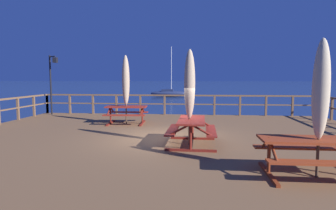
{
  "coord_description": "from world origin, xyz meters",
  "views": [
    {
      "loc": [
        0.97,
        -9.05,
        2.77
      ],
      "look_at": [
        0.0,
        0.91,
        1.82
      ],
      "focal_mm": 29.82,
      "sensor_mm": 36.0,
      "label": 1
    }
  ],
  "objects_px": {
    "patio_umbrella_tall_back_left": "(190,85)",
    "picnic_table_front_left": "(126,111)",
    "picnic_table_back_right": "(313,149)",
    "sailboat_distant": "(169,93)",
    "patio_umbrella_short_front": "(321,90)",
    "picnic_table_mid_left": "(192,126)",
    "patio_umbrella_tall_mid_right": "(126,80)",
    "lamp_post_hooked": "(52,76)"
  },
  "relations": [
    {
      "from": "patio_umbrella_tall_back_left",
      "to": "picnic_table_front_left",
      "type": "bearing_deg",
      "value": 127.53
    },
    {
      "from": "picnic_table_back_right",
      "to": "patio_umbrella_tall_back_left",
      "type": "xyz_separation_m",
      "value": [
        -2.51,
        2.43,
        1.21
      ]
    },
    {
      "from": "picnic_table_front_left",
      "to": "sailboat_distant",
      "type": "height_order",
      "value": "sailboat_distant"
    },
    {
      "from": "patio_umbrella_tall_back_left",
      "to": "sailboat_distant",
      "type": "height_order",
      "value": "sailboat_distant"
    },
    {
      "from": "picnic_table_back_right",
      "to": "patio_umbrella_short_front",
      "type": "relative_size",
      "value": 0.76
    },
    {
      "from": "picnic_table_back_right",
      "to": "picnic_table_mid_left",
      "type": "bearing_deg",
      "value": 135.04
    },
    {
      "from": "picnic_table_back_right",
      "to": "picnic_table_front_left",
      "type": "xyz_separation_m",
      "value": [
        -5.3,
        6.07,
        -0.01
      ]
    },
    {
      "from": "picnic_table_front_left",
      "to": "patio_umbrella_tall_mid_right",
      "type": "relative_size",
      "value": 0.62
    },
    {
      "from": "patio_umbrella_short_front",
      "to": "lamp_post_hooked",
      "type": "bearing_deg",
      "value": 139.03
    },
    {
      "from": "picnic_table_front_left",
      "to": "patio_umbrella_tall_back_left",
      "type": "distance_m",
      "value": 4.75
    },
    {
      "from": "sailboat_distant",
      "to": "picnic_table_front_left",
      "type": "bearing_deg",
      "value": -88.07
    },
    {
      "from": "picnic_table_mid_left",
      "to": "picnic_table_back_right",
      "type": "relative_size",
      "value": 0.93
    },
    {
      "from": "picnic_table_mid_left",
      "to": "patio_umbrella_short_front",
      "type": "relative_size",
      "value": 0.71
    },
    {
      "from": "sailboat_distant",
      "to": "lamp_post_hooked",
      "type": "bearing_deg",
      "value": -96.97
    },
    {
      "from": "picnic_table_front_left",
      "to": "patio_umbrella_short_front",
      "type": "relative_size",
      "value": 0.67
    },
    {
      "from": "lamp_post_hooked",
      "to": "sailboat_distant",
      "type": "distance_m",
      "value": 29.66
    },
    {
      "from": "picnic_table_mid_left",
      "to": "sailboat_distant",
      "type": "xyz_separation_m",
      "value": [
        -3.94,
        35.56,
        -0.87
      ]
    },
    {
      "from": "picnic_table_back_right",
      "to": "lamp_post_hooked",
      "type": "bearing_deg",
      "value": 139.06
    },
    {
      "from": "picnic_table_mid_left",
      "to": "lamp_post_hooked",
      "type": "distance_m",
      "value": 9.88
    },
    {
      "from": "picnic_table_front_left",
      "to": "patio_umbrella_short_front",
      "type": "xyz_separation_m",
      "value": [
        5.36,
        -6.14,
        1.18
      ]
    },
    {
      "from": "picnic_table_mid_left",
      "to": "patio_umbrella_tall_mid_right",
      "type": "height_order",
      "value": "patio_umbrella_tall_mid_right"
    },
    {
      "from": "patio_umbrella_short_front",
      "to": "patio_umbrella_tall_mid_right",
      "type": "distance_m",
      "value": 8.12
    },
    {
      "from": "picnic_table_back_right",
      "to": "lamp_post_hooked",
      "type": "distance_m",
      "value": 13.29
    },
    {
      "from": "picnic_table_mid_left",
      "to": "sailboat_distant",
      "type": "bearing_deg",
      "value": 96.33
    },
    {
      "from": "patio_umbrella_short_front",
      "to": "sailboat_distant",
      "type": "bearing_deg",
      "value": 99.61
    },
    {
      "from": "picnic_table_mid_left",
      "to": "patio_umbrella_short_front",
      "type": "bearing_deg",
      "value": -44.99
    },
    {
      "from": "picnic_table_back_right",
      "to": "patio_umbrella_short_front",
      "type": "distance_m",
      "value": 1.17
    },
    {
      "from": "patio_umbrella_tall_mid_right",
      "to": "picnic_table_mid_left",
      "type": "bearing_deg",
      "value": -51.53
    },
    {
      "from": "patio_umbrella_tall_mid_right",
      "to": "patio_umbrella_short_front",
      "type": "bearing_deg",
      "value": -48.69
    },
    {
      "from": "patio_umbrella_tall_mid_right",
      "to": "picnic_table_front_left",
      "type": "bearing_deg",
      "value": 95.34
    },
    {
      "from": "picnic_table_mid_left",
      "to": "patio_umbrella_tall_back_left",
      "type": "bearing_deg",
      "value": -177.75
    },
    {
      "from": "picnic_table_front_left",
      "to": "patio_umbrella_tall_back_left",
      "type": "bearing_deg",
      "value": -52.47
    },
    {
      "from": "patio_umbrella_tall_back_left",
      "to": "patio_umbrella_short_front",
      "type": "relative_size",
      "value": 1.03
    },
    {
      "from": "picnic_table_mid_left",
      "to": "picnic_table_front_left",
      "type": "distance_m",
      "value": 4.63
    },
    {
      "from": "patio_umbrella_tall_back_left",
      "to": "sailboat_distant",
      "type": "relative_size",
      "value": 0.36
    },
    {
      "from": "picnic_table_back_right",
      "to": "sailboat_distant",
      "type": "relative_size",
      "value": 0.27
    },
    {
      "from": "picnic_table_mid_left",
      "to": "patio_umbrella_tall_back_left",
      "type": "relative_size",
      "value": 0.69
    },
    {
      "from": "patio_umbrella_short_front",
      "to": "sailboat_distant",
      "type": "xyz_separation_m",
      "value": [
        -6.44,
        38.06,
        -2.04
      ]
    },
    {
      "from": "patio_umbrella_tall_back_left",
      "to": "picnic_table_back_right",
      "type": "bearing_deg",
      "value": -44.14
    },
    {
      "from": "picnic_table_back_right",
      "to": "lamp_post_hooked",
      "type": "xyz_separation_m",
      "value": [
        -9.97,
        8.65,
        1.55
      ]
    },
    {
      "from": "picnic_table_mid_left",
      "to": "patio_umbrella_tall_mid_right",
      "type": "xyz_separation_m",
      "value": [
        -2.86,
        3.6,
        1.32
      ]
    },
    {
      "from": "lamp_post_hooked",
      "to": "sailboat_distant",
      "type": "height_order",
      "value": "sailboat_distant"
    }
  ]
}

